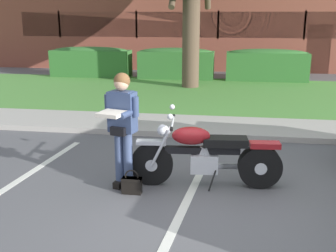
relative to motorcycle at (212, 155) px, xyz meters
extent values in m
plane|color=#565659|center=(0.01, -0.68, -0.48)|extent=(140.00, 140.00, 0.00)
cube|color=#ADA89E|center=(0.01, 2.44, -0.42)|extent=(60.00, 0.20, 0.12)
cube|color=#ADA89E|center=(0.01, 3.29, -0.44)|extent=(60.00, 1.50, 0.08)
cube|color=#518E3D|center=(0.01, 7.10, -0.45)|extent=(60.00, 6.12, 0.06)
cube|color=silver|center=(-2.98, -0.48, -0.48)|extent=(0.57, 4.39, 0.01)
cube|color=silver|center=(-0.29, -0.48, -0.48)|extent=(0.57, 4.39, 0.01)
cylinder|color=black|center=(-0.89, -0.09, -0.16)|extent=(0.65, 0.16, 0.64)
cylinder|color=silver|center=(-0.89, -0.09, -0.16)|extent=(0.19, 0.14, 0.18)
cylinder|color=black|center=(0.71, 0.06, -0.16)|extent=(0.65, 0.24, 0.64)
cylinder|color=silver|center=(0.71, 0.06, -0.16)|extent=(0.20, 0.22, 0.18)
cube|color=silver|center=(-0.89, -0.09, 0.19)|extent=(0.45, 0.18, 0.06)
cube|color=maroon|center=(0.76, 0.07, 0.18)|extent=(0.46, 0.24, 0.08)
cylinder|color=silver|center=(-0.74, -0.15, 0.12)|extent=(0.31, 0.07, 0.58)
cylinder|color=silver|center=(-0.76, 0.01, 0.12)|extent=(0.31, 0.07, 0.58)
sphere|color=silver|center=(-0.71, -0.07, 0.38)|extent=(0.17, 0.17, 0.17)
cylinder|color=silver|center=(-0.57, -0.06, 0.50)|extent=(0.10, 0.72, 0.03)
cylinder|color=black|center=(-0.54, -0.42, 0.50)|extent=(0.05, 0.10, 0.04)
cylinder|color=black|center=(-0.61, 0.30, 0.50)|extent=(0.05, 0.10, 0.04)
sphere|color=silver|center=(-0.57, -0.36, 0.66)|extent=(0.08, 0.08, 0.08)
sphere|color=silver|center=(-0.62, 0.24, 0.66)|extent=(0.08, 0.08, 0.08)
cube|color=black|center=(-0.14, -0.02, 0.08)|extent=(1.10, 0.20, 0.10)
ellipsoid|color=maroon|center=(-0.31, -0.03, 0.30)|extent=(0.59, 0.37, 0.26)
cube|color=black|center=(0.19, 0.01, 0.22)|extent=(0.66, 0.34, 0.12)
cube|color=silver|center=(-0.11, -0.01, -0.12)|extent=(0.42, 0.28, 0.28)
cylinder|color=silver|center=(-0.14, -0.02, 0.04)|extent=(0.18, 0.14, 0.21)
cylinder|color=silver|center=(-0.07, -0.01, 0.04)|extent=(0.18, 0.14, 0.21)
cylinder|color=silver|center=(0.25, 0.16, -0.22)|extent=(0.60, 0.14, 0.08)
cylinder|color=silver|center=(0.45, 0.18, -0.22)|extent=(0.60, 0.14, 0.08)
cylinder|color=black|center=(0.03, -0.16, -0.33)|extent=(0.11, 0.13, 0.30)
cube|color=black|center=(-1.21, -0.27, -0.43)|extent=(0.16, 0.26, 0.10)
cube|color=black|center=(-1.34, -0.24, -0.43)|extent=(0.16, 0.26, 0.10)
cylinder|color=#3D4C70|center=(-1.20, -0.25, -0.05)|extent=(0.14, 0.14, 0.86)
cylinder|color=#3D4C70|center=(-1.34, -0.22, -0.05)|extent=(0.14, 0.14, 0.86)
cube|color=navy|center=(-1.27, -0.24, 0.67)|extent=(0.42, 0.31, 0.58)
cube|color=navy|center=(-1.27, -0.24, 0.94)|extent=(0.34, 0.27, 0.06)
sphere|color=tan|center=(-1.27, -0.24, 1.08)|extent=(0.21, 0.21, 0.21)
sphere|color=brown|center=(-1.27, -0.22, 1.11)|extent=(0.23, 0.23, 0.23)
cube|color=black|center=(-1.30, -0.36, 0.42)|extent=(0.24, 0.15, 0.12)
cylinder|color=navy|center=(-1.15, -0.43, 0.69)|extent=(0.17, 0.35, 0.09)
cylinder|color=navy|center=(-1.46, -0.35, 0.69)|extent=(0.17, 0.35, 0.09)
cylinder|color=navy|center=(-1.06, -0.31, 0.77)|extent=(0.10, 0.10, 0.28)
cylinder|color=navy|center=(-1.49, -0.20, 0.77)|extent=(0.10, 0.10, 0.28)
cube|color=beige|center=(-1.34, -0.53, 0.71)|extent=(0.39, 0.39, 0.05)
cube|color=black|center=(-1.11, -0.44, -0.36)|extent=(0.28, 0.12, 0.24)
cube|color=black|center=(-1.11, -0.45, -0.26)|extent=(0.28, 0.13, 0.04)
torus|color=black|center=(-1.11, -0.44, -0.22)|extent=(0.20, 0.02, 0.20)
cylinder|color=brown|center=(-1.12, 8.19, 1.21)|extent=(0.58, 0.58, 3.37)
cube|color=#336B2D|center=(-5.32, 10.05, 0.07)|extent=(3.19, 0.90, 1.10)
ellipsoid|color=#336B2D|center=(-5.32, 10.05, 0.62)|extent=(3.03, 0.84, 0.28)
cube|color=#336B2D|center=(-1.86, 10.05, 0.07)|extent=(2.92, 0.90, 1.10)
ellipsoid|color=#336B2D|center=(-1.86, 10.05, 0.62)|extent=(2.77, 0.84, 0.28)
cube|color=#336B2D|center=(1.59, 10.05, 0.07)|extent=(3.03, 0.90, 1.10)
ellipsoid|color=#336B2D|center=(1.59, 10.05, 0.62)|extent=(2.87, 0.84, 0.28)
cube|color=brown|center=(-0.36, 17.21, 1.38)|extent=(21.47, 9.17, 3.71)
cube|color=#1E282D|center=(-0.36, 12.65, 1.56)|extent=(18.25, 0.06, 1.10)
cube|color=brown|center=(-7.66, 12.64, 1.56)|extent=(0.08, 0.04, 1.20)
cube|color=brown|center=(-4.01, 12.64, 1.56)|extent=(0.08, 0.04, 1.20)
cube|color=brown|center=(-0.36, 12.64, 1.56)|extent=(0.08, 0.04, 1.20)
cube|color=brown|center=(3.29, 12.64, 1.56)|extent=(0.08, 0.04, 1.20)
cube|color=#473323|center=(3.93, 12.66, 0.57)|extent=(1.00, 0.08, 2.10)
camera|label=1|loc=(0.21, -5.64, 2.00)|focal=43.20mm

